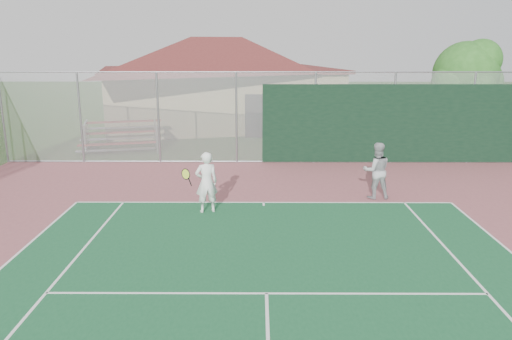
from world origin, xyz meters
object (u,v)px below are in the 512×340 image
at_px(player_white_front, 206,183).
at_px(tree, 467,76).
at_px(clubhouse, 219,73).
at_px(player_grey_back, 376,171).
at_px(bleachers, 121,135).

bearing_deg(player_white_front, tree, -155.44).
distance_m(clubhouse, tree, 12.98).
relative_size(player_white_front, player_grey_back, 1.00).
distance_m(bleachers, player_grey_back, 11.88).
xyz_separation_m(player_white_front, player_grey_back, (4.94, 1.30, -0.00)).
bearing_deg(player_white_front, clubhouse, -104.20).
bearing_deg(clubhouse, player_grey_back, -81.37).
xyz_separation_m(bleachers, player_white_front, (4.60, -8.39, 0.22)).
xyz_separation_m(clubhouse, tree, (11.59, -5.84, 0.18)).
height_order(bleachers, player_grey_back, player_grey_back).
bearing_deg(tree, clubhouse, 153.26).
bearing_deg(player_grey_back, player_white_front, 13.00).
distance_m(tree, player_grey_back, 10.41).
bearing_deg(player_white_front, bleachers, -78.48).
relative_size(bleachers, player_grey_back, 2.13).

